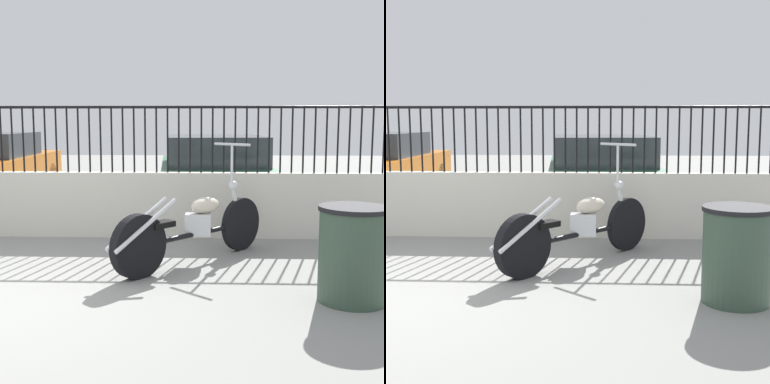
% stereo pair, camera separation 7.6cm
% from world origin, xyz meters
% --- Properties ---
extents(low_wall, '(9.65, 0.18, 0.87)m').
position_xyz_m(low_wall, '(0.00, 2.86, 0.43)').
color(low_wall, beige).
rests_on(low_wall, ground_plane).
extents(fence_railing, '(9.65, 0.04, 0.88)m').
position_xyz_m(fence_railing, '(-0.00, 2.86, 1.42)').
color(fence_railing, black).
rests_on(fence_railing, low_wall).
extents(motorcycle_black, '(1.61, 1.79, 1.30)m').
position_xyz_m(motorcycle_black, '(1.81, 1.46, 0.39)').
color(motorcycle_black, black).
rests_on(motorcycle_black, ground_plane).
extents(trash_bin, '(0.60, 0.60, 0.83)m').
position_xyz_m(trash_bin, '(3.28, 0.32, 0.42)').
color(trash_bin, '#334738').
rests_on(trash_bin, ground_plane).
extents(car_green, '(2.18, 4.65, 1.29)m').
position_xyz_m(car_green, '(2.10, 5.30, 0.66)').
color(car_green, black).
rests_on(car_green, ground_plane).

